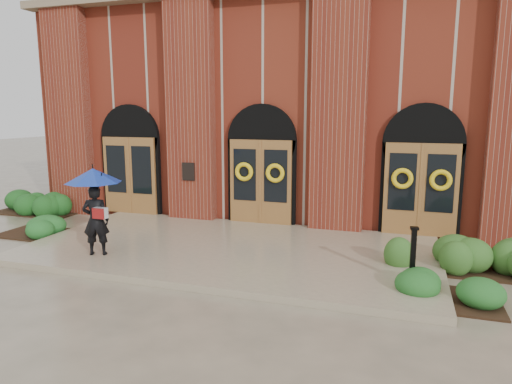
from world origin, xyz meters
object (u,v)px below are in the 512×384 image
at_px(metal_post, 413,254).
at_px(hedge_wall_right, 465,255).
at_px(hedge_wall_left, 35,203).
at_px(man_with_umbrella, 94,195).

xyz_separation_m(metal_post, hedge_wall_right, (1.12, 1.61, -0.39)).
bearing_deg(metal_post, hedge_wall_left, 164.93).
xyz_separation_m(man_with_umbrella, hedge_wall_left, (-5.29, 3.65, -1.23)).
bearing_deg(metal_post, man_with_umbrella, -177.26).
relative_size(man_with_umbrella, hedge_wall_left, 0.75).
height_order(metal_post, hedge_wall_right, metal_post).
distance_m(man_with_umbrella, hedge_wall_left, 6.54).
height_order(man_with_umbrella, hedge_wall_right, man_with_umbrella).
bearing_deg(hedge_wall_left, man_with_umbrella, -34.57).
height_order(metal_post, hedge_wall_left, metal_post).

